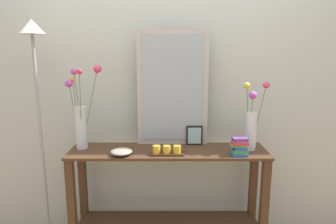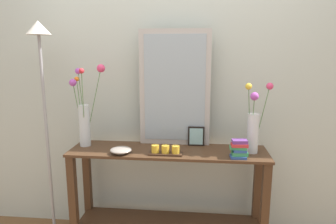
{
  "view_description": "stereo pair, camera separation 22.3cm",
  "coord_description": "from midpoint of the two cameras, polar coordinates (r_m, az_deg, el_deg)",
  "views": [
    {
      "loc": [
        -0.0,
        -2.19,
        1.53
      ],
      "look_at": [
        0.0,
        0.0,
        1.09
      ],
      "focal_mm": 32.49,
      "sensor_mm": 36.0,
      "label": 1
    },
    {
      "loc": [
        0.22,
        -2.18,
        1.53
      ],
      "look_at": [
        0.0,
        0.0,
        1.09
      ],
      "focal_mm": 32.49,
      "sensor_mm": 36.0,
      "label": 2
    }
  ],
  "objects": [
    {
      "name": "wall_back",
      "position": [
        2.5,
        3.3,
        7.22
      ],
      "size": [
        6.4,
        0.08,
        2.7
      ],
      "primitive_type": "cube",
      "color": "beige",
      "rests_on": "ground"
    },
    {
      "name": "console_table",
      "position": [
        2.42,
        2.72,
        -14.26
      ],
      "size": [
        1.48,
        0.38,
        0.8
      ],
      "color": "#472D1C",
      "rests_on": "ground"
    },
    {
      "name": "mirror_leaning",
      "position": [
        2.36,
        3.98,
        4.44
      ],
      "size": [
        0.55,
        0.03,
        0.9
      ],
      "color": "#B7B2AD",
      "rests_on": "console_table"
    },
    {
      "name": "tall_vase_left",
      "position": [
        2.41,
        -12.81,
        -0.58
      ],
      "size": [
        0.25,
        0.23,
        0.63
      ],
      "color": "silver",
      "rests_on": "console_table"
    },
    {
      "name": "vase_right",
      "position": [
        2.31,
        18.45,
        -2.55
      ],
      "size": [
        0.21,
        0.14,
        0.51
      ],
      "color": "silver",
      "rests_on": "console_table"
    },
    {
      "name": "candle_tray",
      "position": [
        2.2,
        2.44,
        -7.29
      ],
      "size": [
        0.24,
        0.09,
        0.07
      ],
      "color": "#382316",
      "rests_on": "console_table"
    },
    {
      "name": "picture_frame_small",
      "position": [
        2.4,
        7.97,
        -4.56
      ],
      "size": [
        0.13,
        0.01,
        0.15
      ],
      "color": "black",
      "rests_on": "console_table"
    },
    {
      "name": "decorative_bowl",
      "position": [
        2.23,
        -6.0,
        -7.16
      ],
      "size": [
        0.16,
        0.16,
        0.05
      ],
      "color": "#9E9389",
      "rests_on": "console_table"
    },
    {
      "name": "book_stack",
      "position": [
        2.21,
        16.06,
        -6.75
      ],
      "size": [
        0.13,
        0.1,
        0.13
      ],
      "color": "#2D519E",
      "rests_on": "console_table"
    },
    {
      "name": "floor_lamp",
      "position": [
        2.46,
        -19.91,
        2.54
      ],
      "size": [
        0.24,
        0.24,
        1.75
      ],
      "color": "#9E9EA3",
      "rests_on": "ground"
    }
  ]
}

